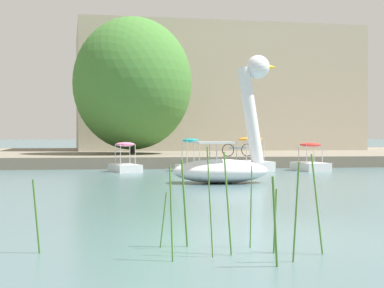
{
  "coord_description": "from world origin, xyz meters",
  "views": [
    {
      "loc": [
        -2.4,
        -9.78,
        1.67
      ],
      "look_at": [
        0.87,
        15.17,
        1.33
      ],
      "focal_mm": 57.44,
      "sensor_mm": 36.0,
      "label": 1
    }
  ],
  "objects_px": {
    "pedal_boat_red": "(310,162)",
    "pedal_boat_teal": "(191,162)",
    "tree_willow_near_path": "(132,84)",
    "swan_boat": "(227,154)",
    "pedal_boat_pink": "(125,163)",
    "pedal_boat_orange": "(250,161)",
    "bicycle_parked": "(238,150)"
  },
  "relations": [
    {
      "from": "pedal_boat_pink",
      "to": "swan_boat",
      "type": "bearing_deg",
      "value": -64.2
    },
    {
      "from": "pedal_boat_pink",
      "to": "tree_willow_near_path",
      "type": "xyz_separation_m",
      "value": [
        0.62,
        8.42,
        4.4
      ]
    },
    {
      "from": "pedal_boat_teal",
      "to": "pedal_boat_pink",
      "type": "xyz_separation_m",
      "value": [
        -3.08,
        -0.26,
        -0.03
      ]
    },
    {
      "from": "pedal_boat_pink",
      "to": "tree_willow_near_path",
      "type": "relative_size",
      "value": 0.24
    },
    {
      "from": "pedal_boat_orange",
      "to": "pedal_boat_teal",
      "type": "bearing_deg",
      "value": -178.98
    },
    {
      "from": "pedal_boat_orange",
      "to": "bicycle_parked",
      "type": "height_order",
      "value": "pedal_boat_orange"
    },
    {
      "from": "pedal_boat_pink",
      "to": "pedal_boat_orange",
      "type": "bearing_deg",
      "value": 2.94
    },
    {
      "from": "pedal_boat_teal",
      "to": "tree_willow_near_path",
      "type": "distance_m",
      "value": 9.58
    },
    {
      "from": "pedal_boat_pink",
      "to": "tree_willow_near_path",
      "type": "distance_m",
      "value": 9.52
    },
    {
      "from": "pedal_boat_red",
      "to": "pedal_boat_teal",
      "type": "bearing_deg",
      "value": 176.11
    },
    {
      "from": "swan_boat",
      "to": "pedal_boat_orange",
      "type": "distance_m",
      "value": 7.87
    },
    {
      "from": "tree_willow_near_path",
      "to": "bicycle_parked",
      "type": "height_order",
      "value": "tree_willow_near_path"
    },
    {
      "from": "tree_willow_near_path",
      "to": "swan_boat",
      "type": "bearing_deg",
      "value": -79.69
    },
    {
      "from": "pedal_boat_red",
      "to": "pedal_boat_teal",
      "type": "height_order",
      "value": "pedal_boat_teal"
    },
    {
      "from": "pedal_boat_red",
      "to": "bicycle_parked",
      "type": "xyz_separation_m",
      "value": [
        -2.92,
        3.02,
        0.54
      ]
    },
    {
      "from": "pedal_boat_orange",
      "to": "bicycle_parked",
      "type": "xyz_separation_m",
      "value": [
        -0.07,
        2.58,
        0.49
      ]
    },
    {
      "from": "pedal_boat_pink",
      "to": "bicycle_parked",
      "type": "xyz_separation_m",
      "value": [
        5.89,
        2.89,
        0.53
      ]
    },
    {
      "from": "bicycle_parked",
      "to": "pedal_boat_red",
      "type": "bearing_deg",
      "value": -45.95
    },
    {
      "from": "pedal_boat_teal",
      "to": "bicycle_parked",
      "type": "bearing_deg",
      "value": 43.12
    },
    {
      "from": "pedal_boat_red",
      "to": "tree_willow_near_path",
      "type": "height_order",
      "value": "tree_willow_near_path"
    },
    {
      "from": "swan_boat",
      "to": "pedal_boat_teal",
      "type": "bearing_deg",
      "value": 92.79
    },
    {
      "from": "pedal_boat_orange",
      "to": "pedal_boat_pink",
      "type": "relative_size",
      "value": 1.28
    },
    {
      "from": "swan_boat",
      "to": "pedal_boat_teal",
      "type": "xyz_separation_m",
      "value": [
        -0.36,
        7.38,
        -0.59
      ]
    },
    {
      "from": "pedal_boat_orange",
      "to": "pedal_boat_teal",
      "type": "height_order",
      "value": "pedal_boat_orange"
    },
    {
      "from": "swan_boat",
      "to": "tree_willow_near_path",
      "type": "height_order",
      "value": "tree_willow_near_path"
    },
    {
      "from": "swan_boat",
      "to": "pedal_boat_red",
      "type": "xyz_separation_m",
      "value": [
        5.37,
        6.99,
        -0.62
      ]
    },
    {
      "from": "pedal_boat_red",
      "to": "pedal_boat_orange",
      "type": "bearing_deg",
      "value": 171.2
    },
    {
      "from": "swan_boat",
      "to": "pedal_boat_red",
      "type": "distance_m",
      "value": 8.84
    },
    {
      "from": "swan_boat",
      "to": "pedal_boat_teal",
      "type": "height_order",
      "value": "swan_boat"
    },
    {
      "from": "swan_boat",
      "to": "tree_willow_near_path",
      "type": "distance_m",
      "value": 16.24
    },
    {
      "from": "pedal_boat_teal",
      "to": "bicycle_parked",
      "type": "xyz_separation_m",
      "value": [
        2.81,
        2.63,
        0.51
      ]
    },
    {
      "from": "swan_boat",
      "to": "tree_willow_near_path",
      "type": "bearing_deg",
      "value": 100.31
    }
  ]
}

